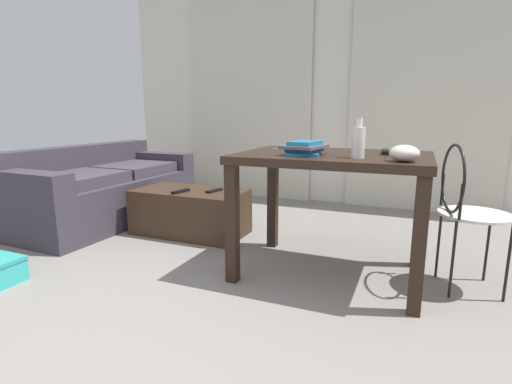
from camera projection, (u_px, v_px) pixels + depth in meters
name	position (u px, v px, depth m)	size (l,w,h in m)	color
ground_plane	(259.00, 265.00, 2.69)	(8.57, 8.57, 0.00)	gray
wall_back	(332.00, 87.00, 4.40)	(5.22, 0.10, 2.65)	silver
curtains	(330.00, 99.00, 4.35)	(3.57, 0.03, 2.38)	beige
couch	(103.00, 190.00, 3.77)	(0.88, 1.83, 0.72)	#38333D
coffee_table	(190.00, 212.00, 3.37)	(0.96, 0.51, 0.39)	#382619
craft_table	(332.00, 172.00, 2.42)	(1.15, 0.81, 0.79)	black
wire_chair	(464.00, 201.00, 2.23)	(0.41, 0.43, 0.87)	silver
bottle_near	(358.00, 141.00, 2.14)	(0.07, 0.07, 0.22)	beige
bowl	(404.00, 153.00, 1.99)	(0.15, 0.15, 0.09)	beige
book_stack	(304.00, 148.00, 2.32)	(0.26, 0.30, 0.08)	#1E668C
tv_remote_on_table	(385.00, 152.00, 2.38)	(0.04, 0.17, 0.02)	black
scissors	(283.00, 149.00, 2.67)	(0.12, 0.06, 0.00)	#9EA0A5
tv_remote_primary	(181.00, 191.00, 3.22)	(0.05, 0.18, 0.02)	black
tv_remote_secondary	(214.00, 190.00, 3.26)	(0.05, 0.18, 0.02)	black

